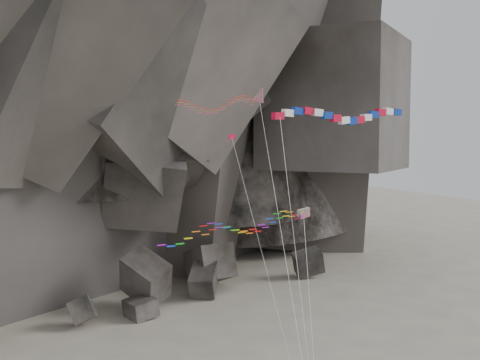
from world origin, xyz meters
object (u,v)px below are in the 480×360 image
parafoil_kite (231,227)px  banner_kite (342,116)px  delta_kite (216,104)px  pennant_kite (249,204)px

parafoil_kite → banner_kite: bearing=5.6°
delta_kite → parafoil_kite: (-2.40, -5.87, -8.34)m
pennant_kite → banner_kite: bearing=3.1°
delta_kite → banner_kite: bearing=-28.1°
pennant_kite → parafoil_kite: bearing=-143.9°
parafoil_kite → pennant_kite: size_ratio=0.76×
delta_kite → pennant_kite: (0.53, -3.68, -7.27)m
delta_kite → pennant_kite: size_ratio=1.17×
banner_kite → parafoil_kite: bearing=-163.8°
delta_kite → parafoil_kite: size_ratio=1.53×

